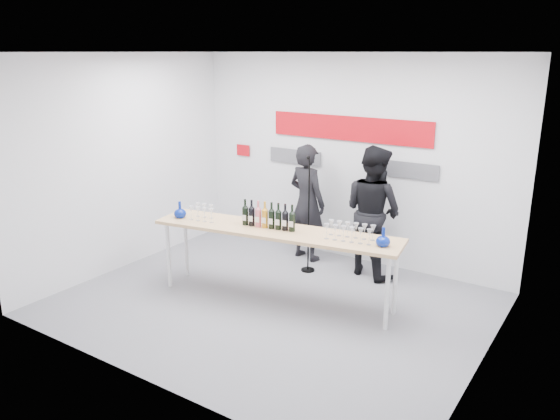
% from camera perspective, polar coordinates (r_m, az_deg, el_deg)
% --- Properties ---
extents(ground, '(5.00, 5.00, 0.00)m').
position_cam_1_polar(ground, '(6.85, -0.91, -9.81)').
color(ground, slate).
rests_on(ground, ground).
extents(back_wall, '(5.00, 0.04, 3.00)m').
position_cam_1_polar(back_wall, '(8.02, 7.17, 5.29)').
color(back_wall, silver).
rests_on(back_wall, ground).
extents(signage, '(3.38, 0.02, 0.79)m').
position_cam_1_polar(signage, '(7.97, 6.79, 7.47)').
color(signage, '#BA0711').
rests_on(signage, back_wall).
extents(tasting_table, '(3.16, 1.13, 0.93)m').
position_cam_1_polar(tasting_table, '(6.65, -0.48, -2.60)').
color(tasting_table, '#DAB875').
rests_on(tasting_table, ground).
extents(wine_bottles, '(0.71, 0.19, 0.33)m').
position_cam_1_polar(wine_bottles, '(6.63, -1.24, -0.52)').
color(wine_bottles, black).
rests_on(wine_bottles, tasting_table).
extents(decanter_left, '(0.16, 0.16, 0.21)m').
position_cam_1_polar(decanter_left, '(7.18, -10.42, 0.05)').
color(decanter_left, navy).
rests_on(decanter_left, tasting_table).
extents(decanter_right, '(0.16, 0.16, 0.21)m').
position_cam_1_polar(decanter_right, '(6.13, 10.74, -2.78)').
color(decanter_right, navy).
rests_on(decanter_right, tasting_table).
extents(glasses_left, '(0.39, 0.25, 0.18)m').
position_cam_1_polar(glasses_left, '(7.05, -8.10, -0.27)').
color(glasses_left, silver).
rests_on(glasses_left, tasting_table).
extents(glasses_right, '(0.58, 0.30, 0.18)m').
position_cam_1_polar(glasses_right, '(6.29, 7.29, -2.30)').
color(glasses_right, silver).
rests_on(glasses_right, tasting_table).
extents(presenter_left, '(0.70, 0.53, 1.74)m').
position_cam_1_polar(presenter_left, '(8.04, 2.83, 0.79)').
color(presenter_left, black).
rests_on(presenter_left, ground).
extents(presenter_right, '(1.06, 0.93, 1.81)m').
position_cam_1_polar(presenter_right, '(7.56, 9.67, -0.13)').
color(presenter_right, black).
rests_on(presenter_right, ground).
extents(mic_stand, '(0.19, 0.19, 1.66)m').
position_cam_1_polar(mic_stand, '(7.66, 2.96, -2.83)').
color(mic_stand, black).
rests_on(mic_stand, ground).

